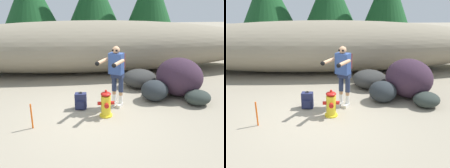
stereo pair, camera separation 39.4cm
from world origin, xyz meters
The scene contains 10 objects.
ground_plane centered at (0.00, 0.00, -0.02)m, with size 56.00×56.00×0.04m, color gray.
dirt_embankment centered at (0.00, 4.38, 1.03)m, with size 15.54×3.20×2.06m, color gray.
fire_hydrant centered at (0.23, 0.01, 0.32)m, with size 0.42×0.38×0.70m.
utility_worker centered at (0.57, 0.56, 1.07)m, with size 0.85×1.03×1.69m.
spare_backpack centered at (-0.40, 0.54, 0.22)m, with size 0.32×0.31×0.47m.
boulder_large centered at (1.58, 2.09, 0.30)m, with size 1.08×1.14×0.60m, color #30312F.
boulder_mid centered at (2.61, 1.24, 0.58)m, with size 1.47×1.30×1.16m, color #352332.
boulder_small centered at (1.75, 0.88, 0.30)m, with size 0.80×0.77×0.61m, color #252A2E.
boulder_outlier centered at (2.87, 0.44, 0.21)m, with size 0.73×0.65×0.42m, color #2C342F.
survey_stake centered at (-1.50, -0.41, 0.30)m, with size 0.04×0.04×0.60m, color #E55914.
Camera 1 is at (-0.29, -5.56, 2.77)m, focal length 38.88 mm.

